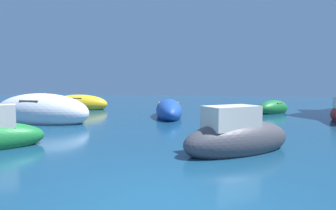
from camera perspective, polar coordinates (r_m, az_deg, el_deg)
The scene contains 6 objects.
ground at distance 4.92m, azimuth -0.95°, elevation -20.61°, with size 80.00×80.00×0.00m, color navy.
moored_boat_1 at distance 16.83m, azimuth 0.18°, elevation -1.15°, with size 3.17×5.38×1.45m.
moored_boat_2 at distance 15.98m, azimuth -25.37°, elevation -1.34°, with size 5.72×2.38×2.02m.
moored_boat_4 at distance 8.54m, azimuth 14.58°, elevation -6.70°, with size 3.78×3.65×1.71m.
moored_boat_6 at distance 20.39m, azimuth 21.47°, elevation -0.66°, with size 2.91×3.34×1.18m.
moored_boat_7 at distance 22.80m, azimuth -18.48°, elevation 0.19°, with size 4.92×2.91×1.54m.
Camera 1 is at (1.33, -4.25, 2.10)m, focal length 28.61 mm.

